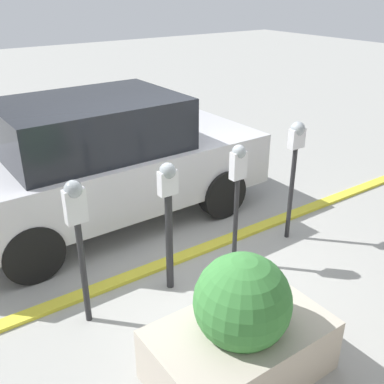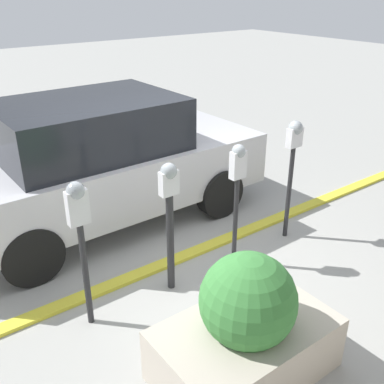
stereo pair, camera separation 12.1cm
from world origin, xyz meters
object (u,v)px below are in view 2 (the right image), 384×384
object	(u,v)px
parking_meter_second	(169,206)
parked_car_front	(101,161)
parking_meter_nearest	(79,223)
parking_meter_fourth	(293,151)
planter_box	(246,329)
parking_meter_middle	(237,177)

from	to	relation	value
parking_meter_second	parked_car_front	xyz separation A→B (m)	(0.11, 1.74, -0.10)
parking_meter_nearest	parked_car_front	size ratio (longest dim) A/B	0.35
parking_meter_second	parking_meter_fourth	xyz separation A→B (m)	(1.76, 0.02, 0.19)
planter_box	parking_meter_nearest	bearing A→B (deg)	120.00
parked_car_front	parking_meter_nearest	bearing A→B (deg)	-121.46
parking_meter_middle	parked_car_front	xyz separation A→B (m)	(-0.72, 1.79, -0.22)
parking_meter_nearest	parking_meter_second	bearing A→B (deg)	-0.45
parking_meter_middle	parking_meter_fourth	bearing A→B (deg)	4.28
parking_meter_nearest	parking_meter_fourth	world-z (taller)	parking_meter_fourth
parking_meter_nearest	parking_meter_middle	size ratio (longest dim) A/B	1.02
parking_meter_nearest	planter_box	xyz separation A→B (m)	(0.76, -1.31, -0.63)
parking_meter_nearest	parking_meter_second	size ratio (longest dim) A/B	1.03
parking_meter_second	parking_meter_middle	bearing A→B (deg)	-3.30
parking_meter_nearest	parking_meter_fourth	size ratio (longest dim) A/B	0.97
parking_meter_fourth	parking_meter_second	bearing A→B (deg)	-179.31
planter_box	parking_meter_middle	bearing A→B (deg)	51.66
parking_meter_middle	parked_car_front	world-z (taller)	parked_car_front
parking_meter_second	parking_meter_middle	size ratio (longest dim) A/B	0.98
parking_meter_nearest	planter_box	size ratio (longest dim) A/B	1.02
parking_meter_nearest	parking_meter_second	distance (m)	0.92
planter_box	parked_car_front	distance (m)	3.09
parking_meter_second	parking_meter_fourth	size ratio (longest dim) A/B	0.93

